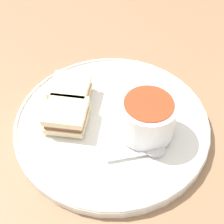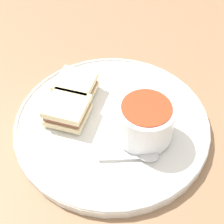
{
  "view_description": "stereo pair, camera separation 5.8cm",
  "coord_description": "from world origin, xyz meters",
  "px_view_note": "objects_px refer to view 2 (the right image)",
  "views": [
    {
      "loc": [
        -0.38,
        0.03,
        0.47
      ],
      "look_at": [
        0.0,
        0.0,
        0.04
      ],
      "focal_mm": 50.0,
      "sensor_mm": 36.0,
      "label": 1
    },
    {
      "loc": [
        -0.38,
        -0.03,
        0.47
      ],
      "look_at": [
        0.0,
        0.0,
        0.04
      ],
      "focal_mm": 50.0,
      "sensor_mm": 36.0,
      "label": 2
    }
  ],
  "objects_px": {
    "spoon": "(145,156)",
    "sandwich_half_near": "(76,86)",
    "soup_bowl": "(145,121)",
    "sandwich_half_far": "(67,110)"
  },
  "relations": [
    {
      "from": "spoon",
      "to": "sandwich_half_near",
      "type": "xyz_separation_m",
      "value": [
        0.15,
        0.14,
        0.02
      ]
    },
    {
      "from": "sandwich_half_far",
      "to": "spoon",
      "type": "bearing_deg",
      "value": -120.15
    },
    {
      "from": "soup_bowl",
      "to": "sandwich_half_far",
      "type": "bearing_deg",
      "value": 77.18
    },
    {
      "from": "soup_bowl",
      "to": "sandwich_half_far",
      "type": "height_order",
      "value": "soup_bowl"
    },
    {
      "from": "spoon",
      "to": "sandwich_half_near",
      "type": "relative_size",
      "value": 1.19
    },
    {
      "from": "sandwich_half_near",
      "to": "sandwich_half_far",
      "type": "bearing_deg",
      "value": 173.68
    },
    {
      "from": "soup_bowl",
      "to": "sandwich_half_far",
      "type": "xyz_separation_m",
      "value": [
        0.03,
        0.14,
        -0.02
      ]
    },
    {
      "from": "sandwich_half_near",
      "to": "soup_bowl",
      "type": "bearing_deg",
      "value": -124.99
    },
    {
      "from": "spoon",
      "to": "sandwich_half_far",
      "type": "distance_m",
      "value": 0.17
    },
    {
      "from": "soup_bowl",
      "to": "spoon",
      "type": "distance_m",
      "value": 0.06
    }
  ]
}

